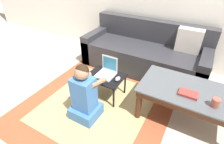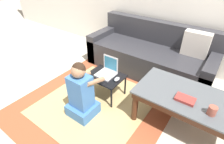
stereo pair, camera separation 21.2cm
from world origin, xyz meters
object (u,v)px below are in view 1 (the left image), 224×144
book_on_table (188,94)px  cup_on_table (215,103)px  laptop (107,72)px  coffee_table (192,96)px  laptop_desk (105,78)px  computer_mouse (118,79)px  couch (145,53)px  person_seated (85,96)px

book_on_table → cup_on_table: bearing=-11.4°
laptop → book_on_table: laptop is taller
coffee_table → laptop_desk: 1.08m
laptop → coffee_table: bearing=2.7°
laptop_desk → book_on_table: book_on_table is taller
laptop → book_on_table: (1.03, -0.05, 0.09)m
coffee_table → computer_mouse: coffee_table is taller
couch → book_on_table: couch is taller
coffee_table → cup_on_table: size_ratio=12.53×
person_seated → computer_mouse: bearing=66.5°
laptop → computer_mouse: bearing=-11.9°
laptop → computer_mouse: laptop is taller
coffee_table → book_on_table: (-0.04, -0.10, 0.08)m
couch → person_seated: couch is taller
laptop → computer_mouse: 0.20m
couch → cup_on_table: size_ratio=22.27×
computer_mouse → cup_on_table: bearing=-3.0°
cup_on_table → book_on_table: (-0.25, 0.05, -0.03)m
laptop_desk → book_on_table: size_ratio=2.56×
laptop_desk → person_seated: person_seated is taller
computer_mouse → person_seated: 0.49m
laptop → person_seated: person_seated is taller
couch → laptop: couch is taller
coffee_table → book_on_table: 0.13m
couch → laptop: bearing=-102.2°
person_seated → book_on_table: 1.13m
coffee_table → laptop: bearing=-177.3°
laptop → cup_on_table: laptop is taller
coffee_table → computer_mouse: bearing=-174.1°
book_on_table → computer_mouse: bearing=179.6°
person_seated → cup_on_table: (1.29, 0.39, 0.17)m
coffee_table → cup_on_table: (0.21, -0.15, 0.11)m
coffee_table → laptop: size_ratio=4.77×
coffee_table → computer_mouse: 0.89m
laptop → computer_mouse: (0.19, -0.04, -0.02)m
laptop_desk → computer_mouse: (0.19, -0.00, 0.06)m
laptop → cup_on_table: bearing=-4.3°
person_seated → couch: bearing=81.8°
couch → computer_mouse: 0.98m
couch → person_seated: 1.44m
person_seated → cup_on_table: size_ratio=8.09×
person_seated → book_on_table: bearing=23.2°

